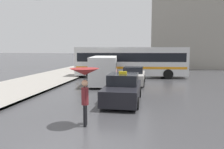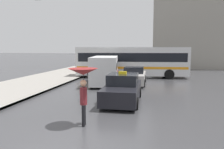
{
  "view_description": "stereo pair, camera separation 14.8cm",
  "coord_description": "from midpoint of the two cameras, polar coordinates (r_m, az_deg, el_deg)",
  "views": [
    {
      "loc": [
        2.53,
        -5.57,
        2.91
      ],
      "look_at": [
        0.33,
        7.23,
        1.4
      ],
      "focal_mm": 35.0,
      "sensor_mm": 36.0,
      "label": 1
    },
    {
      "loc": [
        2.68,
        -5.55,
        2.91
      ],
      "look_at": [
        0.33,
        7.23,
        1.4
      ],
      "focal_mm": 35.0,
      "sensor_mm": 36.0,
      "label": 2
    }
  ],
  "objects": [
    {
      "name": "city_bus",
      "position": [
        22.73,
        4.68,
        3.62
      ],
      "size": [
        11.44,
        3.48,
        3.1
      ],
      "rotation": [
        0.0,
        0.0,
        1.66
      ],
      "color": "silver",
      "rests_on": "ground_plane"
    },
    {
      "name": "taxi",
      "position": [
        12.13,
        2.51,
        -3.85
      ],
      "size": [
        1.91,
        4.42,
        1.7
      ],
      "rotation": [
        0.0,
        0.0,
        3.14
      ],
      "color": "black",
      "rests_on": "ground_plane"
    },
    {
      "name": "ambulance_van",
      "position": [
        18.07,
        -2.27,
        1.45
      ],
      "size": [
        2.68,
        5.44,
        2.31
      ],
      "rotation": [
        0.0,
        0.0,
        3.28
      ],
      "color": "silver",
      "rests_on": "ground_plane"
    },
    {
      "name": "sedan_red",
      "position": [
        18.41,
        5.36,
        -0.42
      ],
      "size": [
        1.91,
        4.34,
        1.42
      ],
      "rotation": [
        0.0,
        0.0,
        3.14
      ],
      "color": "#B7B2AD",
      "rests_on": "ground_plane"
    },
    {
      "name": "traffic_light",
      "position": [
        11.08,
        -27.16,
        12.6
      ],
      "size": [
        3.08,
        0.38,
        6.12
      ],
      "color": "black",
      "rests_on": "ground_plane"
    },
    {
      "name": "pedestrian_with_umbrella",
      "position": [
        8.19,
        -7.66,
        -1.1
      ],
      "size": [
        1.1,
        1.1,
        2.2
      ],
      "rotation": [
        0.0,
        0.0,
        1.72
      ],
      "color": "black",
      "rests_on": "ground_plane"
    }
  ]
}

